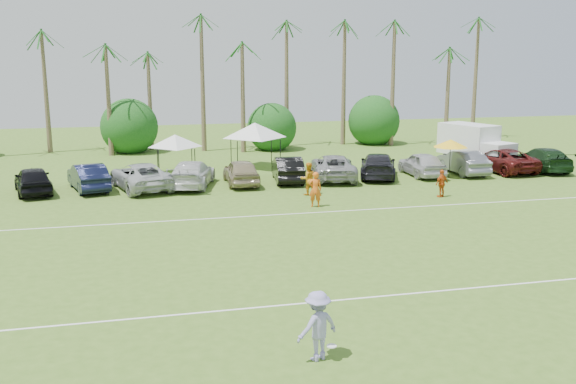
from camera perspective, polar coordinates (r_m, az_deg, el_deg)
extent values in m
plane|color=#44681F|center=(19.78, 4.02, -11.86)|extent=(120.00, 120.00, 0.00)
cube|color=white|center=(21.55, 2.41, -9.77)|extent=(80.00, 0.10, 0.01)
cube|color=white|center=(32.71, -3.32, -2.16)|extent=(80.00, 0.10, 0.01)
cone|color=brown|center=(55.70, -20.31, 8.17)|extent=(0.44, 0.44, 10.00)
cone|color=brown|center=(55.35, -16.19, 8.93)|extent=(0.44, 0.44, 11.00)
cone|color=brown|center=(55.40, -11.94, 7.59)|extent=(0.44, 0.44, 8.00)
cone|color=brown|center=(55.62, -7.80, 8.27)|extent=(0.44, 0.44, 9.00)
cone|color=brown|center=(56.13, -3.70, 8.90)|extent=(0.44, 0.44, 10.00)
cone|color=brown|center=(56.92, 0.32, 9.47)|extent=(0.44, 0.44, 11.00)
cone|color=brown|center=(58.40, 5.14, 8.01)|extent=(0.44, 0.44, 8.00)
cone|color=brown|center=(60.14, 9.72, 8.48)|extent=(0.44, 0.44, 9.00)
cone|color=brown|center=(62.24, 14.03, 8.87)|extent=(0.44, 0.44, 10.00)
cone|color=brown|center=(64.15, 17.27, 9.22)|extent=(0.44, 0.44, 11.00)
cylinder|color=brown|center=(56.71, -13.85, 4.25)|extent=(0.30, 0.30, 1.40)
sphere|color=#134616|center=(56.58, -13.90, 5.35)|extent=(4.00, 4.00, 4.00)
cylinder|color=brown|center=(57.87, -1.85, 4.73)|extent=(0.30, 0.30, 1.40)
sphere|color=#134616|center=(57.74, -1.86, 5.82)|extent=(4.00, 4.00, 4.00)
cylinder|color=brown|center=(60.65, 7.48, 4.97)|extent=(0.30, 0.30, 1.40)
sphere|color=#134616|center=(60.53, 7.50, 6.01)|extent=(4.00, 4.00, 4.00)
imported|color=orange|center=(34.56, 2.43, 0.24)|extent=(0.77, 0.58, 1.93)
imported|color=orange|center=(37.54, 1.79, 1.19)|extent=(1.00, 0.82, 1.92)
imported|color=#CA5216|center=(38.02, 13.51, 0.75)|extent=(1.02, 0.72, 1.61)
cube|color=white|center=(50.20, 15.72, 4.54)|extent=(3.48, 4.71, 2.29)
cube|color=white|center=(48.40, 18.20, 3.03)|extent=(2.51, 2.22, 1.92)
cube|color=black|center=(48.00, 18.80, 2.59)|extent=(2.09, 0.91, 0.92)
cube|color=#E5590C|center=(51.09, 16.58, 4.14)|extent=(0.47, 1.40, 0.82)
cylinder|color=black|center=(47.91, 17.27, 2.34)|extent=(0.52, 0.87, 0.82)
cylinder|color=black|center=(49.29, 18.69, 2.50)|extent=(0.52, 0.87, 0.82)
cylinder|color=black|center=(50.49, 14.01, 2.99)|extent=(0.52, 0.87, 0.82)
cylinder|color=black|center=(51.80, 15.44, 3.13)|extent=(0.52, 0.87, 0.82)
cylinder|color=black|center=(44.52, -11.41, 2.55)|extent=(0.06, 0.06, 1.76)
cylinder|color=black|center=(44.66, -8.27, 2.70)|extent=(0.06, 0.06, 1.76)
cylinder|color=black|center=(46.93, -11.53, 3.03)|extent=(0.06, 0.06, 1.76)
cylinder|color=black|center=(47.07, -8.55, 3.16)|extent=(0.06, 0.06, 1.76)
pyramid|color=silver|center=(45.54, -10.02, 5.06)|extent=(3.81, 3.81, 0.88)
cylinder|color=black|center=(45.12, -4.51, 3.15)|extent=(0.06, 0.06, 2.19)
cylinder|color=black|center=(45.69, -0.68, 3.30)|extent=(0.06, 0.06, 2.19)
cylinder|color=black|center=(48.14, -5.09, 3.70)|extent=(0.06, 0.06, 2.19)
cylinder|color=black|center=(48.68, -1.49, 3.83)|extent=(0.06, 0.06, 2.19)
pyramid|color=white|center=(46.61, -2.97, 6.17)|extent=(4.73, 4.73, 1.10)
cylinder|color=black|center=(44.23, 14.18, 2.73)|extent=(0.05, 0.05, 2.32)
cone|color=yellow|center=(44.06, 14.26, 4.22)|extent=(2.32, 2.32, 0.53)
imported|color=#9791CE|center=(17.44, 2.65, -11.79)|extent=(1.41, 1.11, 1.92)
cylinder|color=white|center=(17.61, 3.90, -13.50)|extent=(0.27, 0.27, 0.03)
imported|color=black|center=(40.79, -21.72, 0.99)|extent=(2.92, 5.10, 1.63)
imported|color=black|center=(40.76, -17.33, 1.30)|extent=(2.93, 5.23, 1.63)
imported|color=#B4B6B9|center=(40.15, -12.95, 1.38)|extent=(4.15, 6.38, 1.63)
imported|color=silver|center=(40.40, -8.55, 1.62)|extent=(3.71, 6.03, 1.63)
imported|color=#988A67|center=(40.74, -4.18, 1.81)|extent=(2.01, 4.82, 1.63)
imported|color=black|center=(41.67, -0.03, 2.07)|extent=(2.30, 5.13, 1.63)
imported|color=#969798|center=(42.48, 4.05, 2.23)|extent=(3.92, 6.32, 1.63)
imported|color=black|center=(43.44, 8.00, 2.36)|extent=(4.17, 6.07, 1.63)
imported|color=#BEBDBE|center=(44.54, 11.80, 2.46)|extent=(2.05, 4.84, 1.63)
imported|color=slate|center=(45.98, 15.29, 2.58)|extent=(1.78, 4.97, 1.63)
imported|color=#541513|center=(47.74, 18.44, 2.72)|extent=(3.24, 6.10, 1.63)
imported|color=black|center=(49.17, 21.73, 2.74)|extent=(3.11, 5.91, 1.63)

